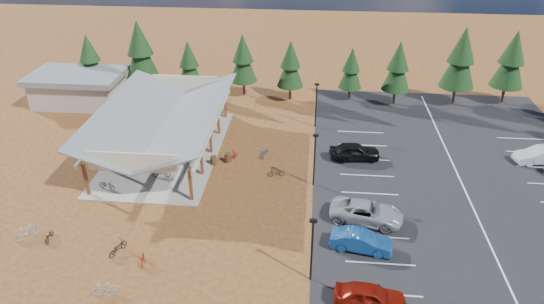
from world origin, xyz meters
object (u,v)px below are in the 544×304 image
object	(u,v)px
lamp_post_0	(312,246)
bike_8	(50,236)
bike_2	(167,134)
bike_7	(194,119)
bike_16	(276,173)
car_9	(540,155)
bike_15	(231,155)
bike_12	(118,248)
car_0	(370,296)
car_4	(355,151)
bike_11	(143,259)
lamp_post_1	(315,156)
bike_4	(161,173)
car_2	(366,212)
lamp_post_2	(316,102)
bike_9	(26,232)
bike_14	(265,153)
outbuilding	(79,88)
bike_3	(154,125)
trash_bin_1	(228,158)
bike_pavilion	(163,117)
bike_1	(148,160)
bike_13	(106,289)
trash_bin_0	(213,161)
car_1	(361,241)
bike_5	(187,160)
bike_0	(107,185)
bike_6	(207,132)

from	to	relation	value
lamp_post_0	bike_8	distance (m)	20.32
bike_2	bike_7	bearing A→B (deg)	-30.89
bike_16	car_9	distance (m)	25.81
bike_15	bike_12	bearing A→B (deg)	104.07
bike_15	car_0	bearing A→B (deg)	161.22
bike_16	car_4	distance (m)	8.43
bike_11	car_9	bearing A→B (deg)	14.51
lamp_post_0	lamp_post_1	bearing A→B (deg)	90.00
bike_4	car_2	world-z (taller)	car_2
lamp_post_2	bike_9	world-z (taller)	lamp_post_2
bike_9	bike_14	xyz separation A→B (m)	(16.98, 14.26, -0.12)
car_0	car_4	size ratio (longest dim) A/B	0.94
outbuilding	bike_3	xyz separation A→B (m)	(11.29, -6.60, -1.42)
lamp_post_2	trash_bin_1	xyz separation A→B (m)	(-8.45, -8.58, -2.53)
lamp_post_1	bike_14	size ratio (longest dim) A/B	3.14
lamp_post_0	bike_16	size ratio (longest dim) A/B	3.24
bike_pavilion	bike_11	xyz separation A→B (m)	(2.97, -16.53, -3.38)
outbuilding	bike_12	world-z (taller)	outbuilding
outbuilding	car_2	distance (m)	39.39
lamp_post_0	bike_1	size ratio (longest dim) A/B	2.79
bike_12	car_9	xyz separation A→B (m)	(36.11, 16.51, 0.36)
bike_pavilion	bike_4	xyz separation A→B (m)	(0.94, -5.09, -3.26)
outbuilding	car_9	xyz separation A→B (m)	(50.86, -10.03, -1.19)
bike_13	car_0	size ratio (longest dim) A/B	0.40
lamp_post_1	bike_13	xyz separation A→B (m)	(-13.47, -14.70, -2.42)
bike_2	bike_3	size ratio (longest dim) A/B	0.92
bike_7	bike_15	xyz separation A→B (m)	(5.47, -7.58, -0.10)
bike_12	car_9	distance (m)	39.71
outbuilding	bike_8	bearing A→B (deg)	-70.64
trash_bin_0	lamp_post_0	bearing A→B (deg)	-56.58
bike_2	car_1	xyz separation A→B (m)	(19.40, -16.18, 0.28)
bike_2	bike_14	distance (m)	11.20
bike_1	bike_4	world-z (taller)	bike_1
lamp_post_2	bike_5	size ratio (longest dim) A/B	3.06
bike_12	bike_2	bearing A→B (deg)	-63.99
bike_12	car_0	bearing A→B (deg)	-169.57
car_9	lamp_post_1	bearing A→B (deg)	-85.43
bike_pavilion	bike_5	bearing A→B (deg)	-44.05
bike_3	trash_bin_1	bearing A→B (deg)	-110.78
lamp_post_0	lamp_post_1	distance (m)	12.00
bike_pavilion	car_0	bearing A→B (deg)	-45.28
bike_pavilion	bike_0	size ratio (longest dim) A/B	11.47
lamp_post_2	bike_5	xyz separation A→B (m)	(-12.23, -9.68, -2.37)
bike_pavilion	bike_8	bearing A→B (deg)	-108.98
bike_12	car_1	xyz separation A→B (m)	(17.91, 2.00, 0.32)
outbuilding	bike_15	size ratio (longest dim) A/B	6.28
bike_2	bike_6	distance (m)	4.22
trash_bin_1	car_1	bearing A→B (deg)	-44.65
trash_bin_0	bike_3	distance (m)	10.42
lamp_post_2	trash_bin_0	xyz separation A→B (m)	(-9.72, -9.27, -2.53)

